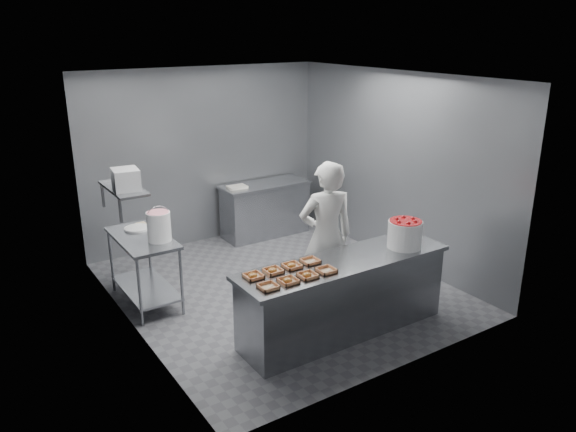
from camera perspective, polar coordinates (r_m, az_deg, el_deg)
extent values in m
plane|color=#4C4C51|center=(7.68, -0.78, -7.33)|extent=(4.50, 4.50, 0.00)
plane|color=white|center=(6.92, -0.88, 13.98)|extent=(4.50, 4.50, 0.00)
cube|color=slate|center=(9.10, -8.46, 6.00)|extent=(4.00, 0.04, 2.80)
cube|color=slate|center=(6.38, -16.18, -0.04)|extent=(0.04, 4.50, 2.80)
cube|color=slate|center=(8.38, 10.86, 4.77)|extent=(0.04, 4.50, 2.80)
cube|color=slate|center=(6.32, 5.78, -4.67)|extent=(2.60, 0.70, 0.05)
cube|color=slate|center=(6.51, 5.65, -8.31)|extent=(2.50, 0.64, 0.85)
cube|color=slate|center=(7.19, -14.61, -2.18)|extent=(0.60, 1.20, 0.04)
cube|color=slate|center=(7.46, -14.19, -7.07)|extent=(0.56, 1.15, 0.03)
cylinder|color=slate|center=(6.80, -14.83, -7.50)|extent=(0.04, 0.04, 0.88)
cylinder|color=slate|center=(6.95, -10.76, -6.57)|extent=(0.04, 0.04, 0.88)
cylinder|color=slate|center=(7.79, -17.51, -4.31)|extent=(0.04, 0.04, 0.88)
cylinder|color=slate|center=(7.92, -13.91, -3.58)|extent=(0.04, 0.04, 0.88)
cube|color=slate|center=(9.33, -2.38, 3.18)|extent=(1.50, 0.60, 0.05)
cube|color=slate|center=(9.46, -2.34, 0.55)|extent=(1.44, 0.55, 0.85)
cube|color=slate|center=(6.94, -16.38, 2.73)|extent=(0.35, 0.90, 0.03)
cube|color=tan|center=(5.62, -2.03, -7.18)|extent=(0.18, 0.18, 0.04)
cube|color=white|center=(5.65, -1.72, -7.11)|extent=(0.10, 0.06, 0.00)
cube|color=tan|center=(5.73, 0.04, -6.61)|extent=(0.18, 0.18, 0.04)
cube|color=white|center=(5.77, 0.33, -6.54)|extent=(0.10, 0.06, 0.00)
ellipsoid|color=#A37328|center=(5.72, -0.05, -6.54)|extent=(0.10, 0.10, 0.05)
cube|color=tan|center=(5.85, 2.01, -6.06)|extent=(0.18, 0.18, 0.04)
cube|color=white|center=(5.89, 2.29, -5.99)|extent=(0.10, 0.06, 0.00)
ellipsoid|color=#A37328|center=(5.84, 1.93, -5.99)|extent=(0.10, 0.10, 0.05)
cube|color=tan|center=(5.98, 3.91, -5.52)|extent=(0.18, 0.18, 0.04)
cube|color=white|center=(6.02, 4.16, -5.46)|extent=(0.10, 0.06, 0.00)
cube|color=tan|center=(5.85, -3.53, -6.12)|extent=(0.18, 0.18, 0.04)
cube|color=white|center=(5.88, -3.22, -6.05)|extent=(0.10, 0.06, 0.00)
ellipsoid|color=#A37328|center=(5.84, -3.62, -6.05)|extent=(0.10, 0.10, 0.05)
cube|color=tan|center=(5.96, -1.52, -5.60)|extent=(0.18, 0.18, 0.04)
cube|color=white|center=(5.99, -1.22, -5.54)|extent=(0.10, 0.06, 0.00)
ellipsoid|color=#A37328|center=(5.95, -1.60, -5.53)|extent=(0.10, 0.10, 0.05)
cube|color=tan|center=(6.07, 0.42, -5.09)|extent=(0.18, 0.18, 0.04)
cube|color=white|center=(6.11, 0.69, -5.03)|extent=(0.10, 0.06, 0.00)
ellipsoid|color=#A37328|center=(6.07, 0.34, -5.02)|extent=(0.10, 0.10, 0.05)
cube|color=tan|center=(6.20, 2.28, -4.60)|extent=(0.18, 0.18, 0.04)
cube|color=white|center=(6.24, 2.53, -4.54)|extent=(0.10, 0.06, 0.00)
imported|color=silver|center=(6.83, 3.89, -2.14)|extent=(0.78, 0.61, 1.89)
cylinder|color=white|center=(6.71, 11.78, -1.83)|extent=(0.40, 0.40, 0.32)
cylinder|color=red|center=(6.66, 11.87, -0.62)|extent=(0.38, 0.38, 0.04)
cylinder|color=white|center=(6.94, -12.98, -1.04)|extent=(0.29, 0.29, 0.36)
cylinder|color=pink|center=(6.89, -13.09, 0.33)|extent=(0.27, 0.27, 0.02)
torus|color=slate|center=(6.91, -13.05, -0.20)|extent=(0.30, 0.01, 0.30)
cylinder|color=white|center=(7.46, -15.10, -1.21)|extent=(0.41, 0.41, 0.02)
cube|color=#CCB28C|center=(7.62, -14.72, -0.78)|extent=(0.13, 0.11, 0.02)
cube|color=gray|center=(6.79, -16.16, 3.60)|extent=(0.33, 0.36, 0.25)
cube|color=silver|center=(9.07, -5.19, 2.95)|extent=(0.32, 0.24, 0.04)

